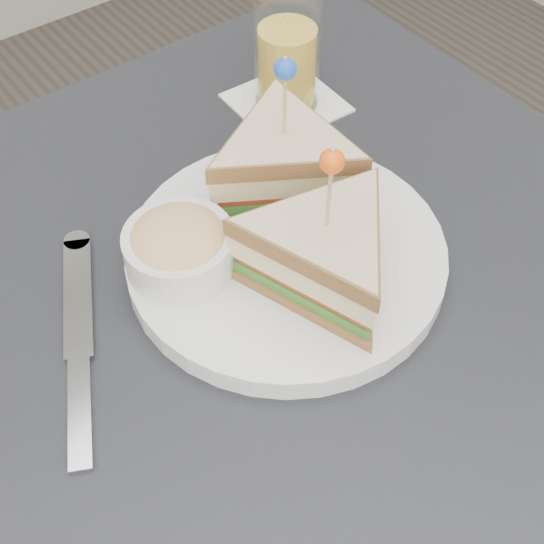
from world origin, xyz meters
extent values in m
cube|color=black|center=(0.00, 0.00, 0.73)|extent=(0.80, 0.80, 0.03)
cylinder|color=black|center=(0.35, 0.35, 0.36)|extent=(0.04, 0.04, 0.72)
cylinder|color=white|center=(0.05, 0.04, 0.76)|extent=(0.36, 0.36, 0.02)
cylinder|color=white|center=(0.05, 0.04, 0.77)|extent=(0.36, 0.36, 0.01)
cylinder|color=tan|center=(0.05, 0.00, 0.87)|extent=(0.00, 0.00, 0.09)
sphere|color=#F2560F|center=(0.05, 0.00, 0.91)|extent=(0.02, 0.02, 0.02)
cylinder|color=tan|center=(0.09, 0.10, 0.87)|extent=(0.00, 0.00, 0.09)
sphere|color=blue|center=(0.09, 0.10, 0.91)|extent=(0.02, 0.02, 0.02)
cylinder|color=white|center=(-0.03, 0.08, 0.79)|extent=(0.12, 0.12, 0.04)
ellipsoid|color=#E0B772|center=(-0.03, 0.08, 0.80)|extent=(0.11, 0.11, 0.04)
cube|color=#B6B8C1|center=(-0.16, 0.02, 0.75)|extent=(0.06, 0.10, 0.01)
cube|color=#B6B8C1|center=(-0.12, 0.12, 0.75)|extent=(0.08, 0.13, 0.00)
cylinder|color=#B6B8C1|center=(-0.09, 0.18, 0.75)|extent=(0.03, 0.03, 0.00)
cube|color=white|center=(0.19, 0.23, 0.75)|extent=(0.11, 0.11, 0.00)
cylinder|color=gold|center=(0.19, 0.23, 0.80)|extent=(0.06, 0.06, 0.09)
cylinder|color=white|center=(0.19, 0.23, 0.82)|extent=(0.07, 0.07, 0.13)
cube|color=white|center=(0.20, 0.23, 0.84)|extent=(0.02, 0.02, 0.02)
cube|color=white|center=(0.18, 0.22, 0.83)|extent=(0.02, 0.02, 0.02)
camera|label=1|loc=(-0.23, -0.30, 1.26)|focal=50.00mm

